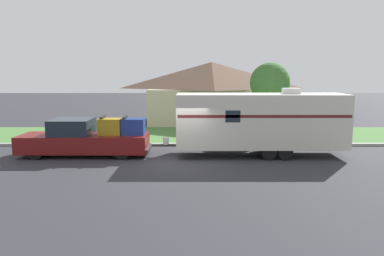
% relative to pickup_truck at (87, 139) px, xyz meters
% --- Properties ---
extents(ground_plane, '(120.00, 120.00, 0.00)m').
position_rel_pickup_truck_xyz_m(ground_plane, '(4.80, -1.20, -0.86)').
color(ground_plane, '#2D2D33').
extents(curb_strip, '(80.00, 0.30, 0.14)m').
position_rel_pickup_truck_xyz_m(curb_strip, '(4.80, 2.55, -0.79)').
color(curb_strip, '#999993').
rests_on(curb_strip, ground_plane).
extents(lawn_strip, '(80.00, 7.00, 0.03)m').
position_rel_pickup_truck_xyz_m(lawn_strip, '(4.80, 6.20, -0.85)').
color(lawn_strip, '#477538').
rests_on(lawn_strip, ground_plane).
extents(house_across_street, '(10.87, 6.65, 5.00)m').
position_rel_pickup_truck_xyz_m(house_across_street, '(6.93, 12.72, 1.73)').
color(house_across_street, beige).
rests_on(house_across_street, ground_plane).
extents(pickup_truck, '(6.44, 2.06, 1.99)m').
position_rel_pickup_truck_xyz_m(pickup_truck, '(0.00, 0.00, 0.00)').
color(pickup_truck, black).
rests_on(pickup_truck, ground_plane).
extents(travel_trailer, '(9.53, 2.30, 3.38)m').
position_rel_pickup_truck_xyz_m(travel_trailer, '(8.72, -0.00, 0.92)').
color(travel_trailer, black).
rests_on(travel_trailer, ground_plane).
extents(mailbox, '(0.48, 0.20, 1.36)m').
position_rel_pickup_truck_xyz_m(mailbox, '(-0.56, 3.16, 0.18)').
color(mailbox, brown).
rests_on(mailbox, ground_plane).
extents(tree_in_yard, '(2.58, 2.58, 4.79)m').
position_rel_pickup_truck_xyz_m(tree_in_yard, '(10.36, 5.94, 2.62)').
color(tree_in_yard, brown).
rests_on(tree_in_yard, ground_plane).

